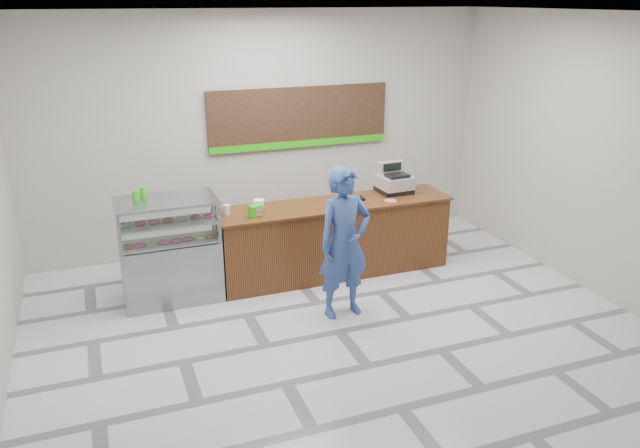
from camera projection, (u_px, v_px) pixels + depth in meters
name	position (u px, v px, depth m)	size (l,w,h in m)	color
floor	(340.00, 332.00, 7.21)	(7.00, 7.00, 0.00)	silver
back_wall	(264.00, 133.00, 9.25)	(7.00, 7.00, 0.00)	#B5B0A6
ceiling	(344.00, 13.00, 6.01)	(7.00, 7.00, 0.00)	silver
sales_counter	(334.00, 238.00, 8.58)	(3.26, 0.76, 1.03)	brown
display_case	(170.00, 249.00, 7.79)	(1.22, 0.72, 1.33)	gray
menu_board	(300.00, 118.00, 9.33)	(2.80, 0.06, 0.90)	black
cash_register	(394.00, 181.00, 8.84)	(0.46, 0.48, 0.42)	black
card_terminal	(361.00, 198.00, 8.54)	(0.08, 0.15, 0.04)	black
serving_tray	(342.00, 203.00, 8.39)	(0.43, 0.36, 0.02)	#5ACB1C
napkin_box	(259.00, 204.00, 8.19)	(0.13, 0.13, 0.11)	white
straw_cup	(227.00, 210.00, 7.94)	(0.08, 0.08, 0.13)	silver
promo_box	(256.00, 211.00, 7.87)	(0.16, 0.11, 0.15)	#2ABA0F
donut_decal	(391.00, 201.00, 8.49)	(0.17, 0.17, 0.00)	#EE5C89
green_cup_left	(135.00, 195.00, 7.52)	(0.08, 0.08, 0.12)	#2ABA0F
green_cup_right	(143.00, 192.00, 7.63)	(0.08, 0.08, 0.13)	#2ABA0F
customer	(345.00, 243.00, 7.33)	(0.67, 0.44, 1.84)	#334D8F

